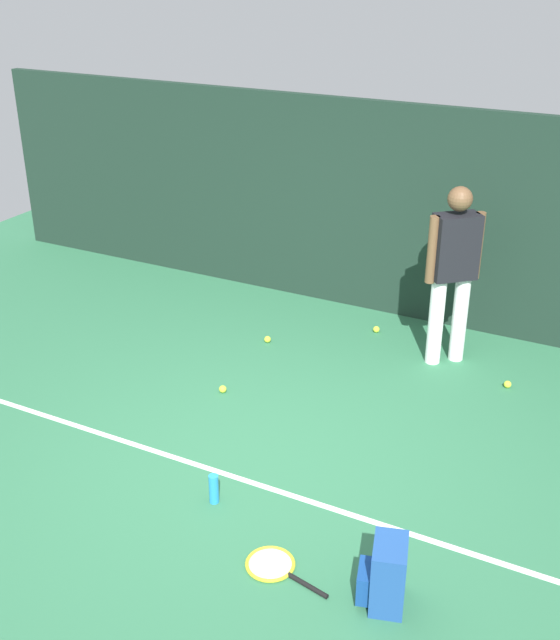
# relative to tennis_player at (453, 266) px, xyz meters

# --- Properties ---
(ground_plane) EXTENTS (12.00, 12.00, 0.00)m
(ground_plane) POSITION_rel_tennis_player_xyz_m (-0.84, -2.18, -0.97)
(ground_plane) COLOR #2D6B47
(back_fence) EXTENTS (10.00, 0.10, 2.21)m
(back_fence) POSITION_rel_tennis_player_xyz_m (-0.84, 0.82, 0.14)
(back_fence) COLOR #192D23
(back_fence) RESTS_ON ground
(court_line) EXTENTS (9.00, 0.05, 0.00)m
(court_line) POSITION_rel_tennis_player_xyz_m (-0.84, -2.49, -0.96)
(court_line) COLOR white
(court_line) RESTS_ON ground
(tennis_player) EXTENTS (0.44, 0.43, 1.70)m
(tennis_player) POSITION_rel_tennis_player_xyz_m (0.00, 0.00, 0.00)
(tennis_player) COLOR white
(tennis_player) RESTS_ON ground
(tennis_racket) EXTENTS (0.64, 0.38, 0.03)m
(tennis_racket) POSITION_rel_tennis_player_xyz_m (-0.16, -3.19, -0.95)
(tennis_racket) COLOR black
(tennis_racket) RESTS_ON ground
(backpack) EXTENTS (0.34, 0.34, 0.44)m
(backpack) POSITION_rel_tennis_player_xyz_m (0.56, -3.14, -0.76)
(backpack) COLOR #1E478C
(backpack) RESTS_ON ground
(tennis_ball_near_player) EXTENTS (0.07, 0.07, 0.07)m
(tennis_ball_near_player) POSITION_rel_tennis_player_xyz_m (0.66, -0.24, -0.93)
(tennis_ball_near_player) COLOR #CCE033
(tennis_ball_near_player) RESTS_ON ground
(tennis_ball_by_fence) EXTENTS (0.07, 0.07, 0.07)m
(tennis_ball_by_fence) POSITION_rel_tennis_player_xyz_m (-1.67, -0.44, -0.93)
(tennis_ball_by_fence) COLOR #CCE033
(tennis_ball_by_fence) RESTS_ON ground
(tennis_ball_mid_court) EXTENTS (0.07, 0.07, 0.07)m
(tennis_ball_mid_court) POSITION_rel_tennis_player_xyz_m (-0.79, 0.26, -0.93)
(tennis_ball_mid_court) COLOR #CCE033
(tennis_ball_mid_court) RESTS_ON ground
(tennis_ball_far_left) EXTENTS (0.07, 0.07, 0.07)m
(tennis_ball_far_left) POSITION_rel_tennis_player_xyz_m (-1.57, -1.48, -0.93)
(tennis_ball_far_left) COLOR #CCE033
(tennis_ball_far_left) RESTS_ON ground
(water_bottle) EXTENTS (0.07, 0.07, 0.23)m
(water_bottle) POSITION_rel_tennis_player_xyz_m (-0.84, -2.81, -0.85)
(water_bottle) COLOR #268CD8
(water_bottle) RESTS_ON ground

